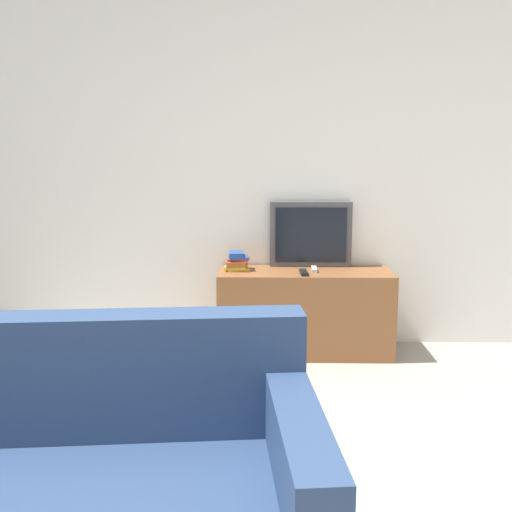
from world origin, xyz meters
The scene contains 6 objects.
wall_back centered at (0.00, 3.03, 1.30)m, with size 9.00×0.06×2.60m.
tv_stand centered at (0.49, 2.75, 0.31)m, with size 1.25×0.46×0.61m.
television centered at (0.53, 2.94, 0.85)m, with size 0.60×0.09×0.48m.
book_stack centered at (-0.01, 2.78, 0.67)m, with size 0.19×0.20×0.13m.
remote_on_stand centered at (0.55, 2.75, 0.62)m, with size 0.04×0.17×0.02m.
remote_secondary centered at (0.47, 2.64, 0.62)m, with size 0.06×0.17×0.02m.
Camera 1 is at (0.20, -1.47, 1.46)m, focal length 42.00 mm.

